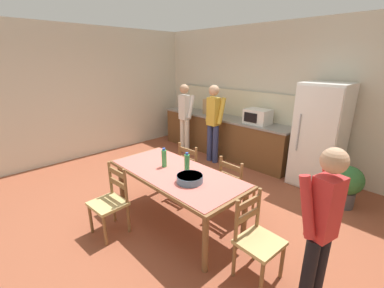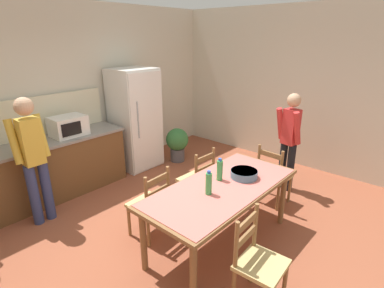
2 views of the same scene
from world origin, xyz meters
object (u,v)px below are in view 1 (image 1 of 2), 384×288
object	(u,v)px
microwave	(258,117)
chair_head_end	(257,240)
chair_side_far_right	(236,188)
person_at_counter	(213,120)
bottle_near_centre	(164,158)
serving_bowl	(190,178)
potted_plant	(347,184)
chair_side_far_left	(193,170)
person_at_sink	(185,115)
bottle_off_centre	(187,163)
dining_table	(176,177)
chair_side_near_left	(110,202)
person_by_table	(321,225)
paper_bag	(208,107)
refrigerator	(320,136)

from	to	relation	value
microwave	chair_head_end	xyz separation A→B (m)	(1.69, -2.61, -0.62)
chair_side_far_right	person_at_counter	bearing A→B (deg)	-38.04
bottle_near_centre	serving_bowl	world-z (taller)	bottle_near_centre
bottle_near_centre	chair_head_end	world-z (taller)	bottle_near_centre
person_at_counter	potted_plant	world-z (taller)	person_at_counter
chair_side_far_left	person_at_sink	size ratio (longest dim) A/B	0.55
bottle_off_centre	potted_plant	size ratio (longest dim) A/B	0.40
dining_table	chair_side_near_left	distance (m)	0.90
dining_table	bottle_near_centre	distance (m)	0.32
bottle_near_centre	person_at_counter	size ratio (longest dim) A/B	0.16
bottle_off_centre	chair_side_far_left	size ratio (longest dim) A/B	0.30
dining_table	potted_plant	world-z (taller)	dining_table
bottle_near_centre	bottle_off_centre	world-z (taller)	same
chair_head_end	microwave	bearing A→B (deg)	36.36
chair_side_far_left	person_by_table	world-z (taller)	person_by_table
person_at_counter	potted_plant	xyz separation A→B (m)	(2.67, 0.07, -0.56)
serving_bowl	chair_side_near_left	bearing A→B (deg)	-139.93
paper_bag	chair_side_near_left	distance (m)	3.65
refrigerator	person_at_counter	size ratio (longest dim) A/B	1.08
refrigerator	potted_plant	size ratio (longest dim) A/B	2.74
bottle_off_centre	person_at_sink	world-z (taller)	person_at_sink
chair_side_near_left	serving_bowl	bearing A→B (deg)	36.71
chair_side_far_left	potted_plant	world-z (taller)	chair_side_far_left
bottle_near_centre	paper_bag	bearing A→B (deg)	120.90
refrigerator	person_at_counter	xyz separation A→B (m)	(-2.02, -0.50, 0.03)
chair_side_far_left	person_at_counter	world-z (taller)	person_at_counter
chair_head_end	chair_side_far_right	bearing A→B (deg)	51.27
bottle_off_centre	chair_side_near_left	world-z (taller)	bottle_off_centre
paper_bag	chair_side_far_left	distance (m)	2.39
microwave	bottle_near_centre	world-z (taller)	microwave
chair_side_far_right	potted_plant	xyz separation A→B (m)	(1.05, 1.42, -0.06)
person_at_sink	bottle_near_centre	bearing A→B (deg)	-138.33
bottle_off_centre	refrigerator	bearing A→B (deg)	73.21
microwave	potted_plant	world-z (taller)	microwave
person_at_sink	person_at_counter	xyz separation A→B (m)	(0.93, -0.02, 0.03)
paper_bag	bottle_off_centre	xyz separation A→B (m)	(1.89, -2.48, -0.19)
person_by_table	potted_plant	bearing A→B (deg)	-68.30
chair_head_end	chair_side_far_left	bearing A→B (deg)	69.51
bottle_off_centre	person_by_table	xyz separation A→B (m)	(1.72, -0.07, -0.02)
bottle_near_centre	potted_plant	world-z (taller)	bottle_near_centre
dining_table	serving_bowl	xyz separation A→B (m)	(0.34, -0.07, 0.13)
chair_head_end	person_at_counter	xyz separation A→B (m)	(-2.45, 2.09, 0.51)
chair_side_far_right	dining_table	bearing A→B (deg)	60.40
paper_bag	bottle_near_centre	bearing A→B (deg)	-59.10
refrigerator	bottle_near_centre	distance (m)	2.80
person_at_counter	person_by_table	distance (m)	3.63
serving_bowl	chair_head_end	xyz separation A→B (m)	(0.93, 0.06, -0.39)
paper_bag	person_by_table	xyz separation A→B (m)	(3.61, -2.55, -0.21)
paper_bag	chair_head_end	distance (m)	4.07
dining_table	chair_head_end	bearing A→B (deg)	-0.43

